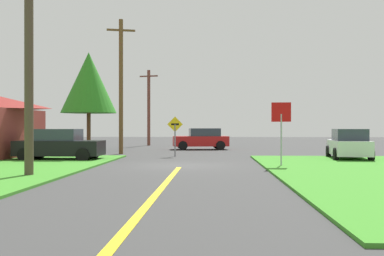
{
  "coord_description": "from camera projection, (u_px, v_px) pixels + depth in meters",
  "views": [
    {
      "loc": [
        1.45,
        -20.63,
        1.72
      ],
      "look_at": [
        0.35,
        3.47,
        1.67
      ],
      "focal_mm": 43.34,
      "sensor_mm": 36.0,
      "label": 1
    }
  ],
  "objects": [
    {
      "name": "stop_sign",
      "position": [
        281.0,
        121.0,
        19.84
      ],
      "size": [
        0.83,
        0.1,
        2.78
      ],
      "rotation": [
        0.0,
        0.0,
        3.06
      ],
      "color": "#9EA0A8",
      "rests_on": "ground"
    },
    {
      "name": "car_approaching_junction",
      "position": [
        202.0,
        139.0,
        35.54
      ],
      "size": [
        4.4,
        2.52,
        1.62
      ],
      "rotation": [
        0.0,
        0.0,
        3.28
      ],
      "color": "red",
      "rests_on": "ground"
    },
    {
      "name": "lane_stripe_center",
      "position": [
        160.0,
        189.0,
        12.68
      ],
      "size": [
        0.2,
        14.0,
        0.01
      ],
      "primitive_type": "cube",
      "color": "yellow",
      "rests_on": "ground"
    },
    {
      "name": "utility_pole_far",
      "position": [
        149.0,
        106.0,
        43.17
      ],
      "size": [
        1.76,
        0.61,
        7.03
      ],
      "color": "brown",
      "rests_on": "ground"
    },
    {
      "name": "direction_sign",
      "position": [
        175.0,
        132.0,
        26.97
      ],
      "size": [
        0.91,
        0.08,
        2.33
      ],
      "color": "slate",
      "rests_on": "ground"
    },
    {
      "name": "parked_car_near_building",
      "position": [
        59.0,
        145.0,
        23.83
      ],
      "size": [
        4.36,
        2.13,
        1.62
      ],
      "rotation": [
        0.0,
        0.0,
        -0.01
      ],
      "color": "black",
      "rests_on": "ground"
    },
    {
      "name": "utility_pole_near",
      "position": [
        29.0,
        66.0,
        15.89
      ],
      "size": [
        1.77,
        0.56,
        7.4
      ],
      "color": "#4D3E2E",
      "rests_on": "ground"
    },
    {
      "name": "car_on_crossroad",
      "position": [
        349.0,
        145.0,
        24.23
      ],
      "size": [
        2.25,
        4.1,
        1.62
      ],
      "rotation": [
        0.0,
        0.0,
        1.46
      ],
      "color": "silver",
      "rests_on": "ground"
    },
    {
      "name": "oak_tree_left",
      "position": [
        89.0,
        83.0,
        33.42
      ],
      "size": [
        3.99,
        3.99,
        7.13
      ],
      "color": "brown",
      "rests_on": "ground"
    },
    {
      "name": "utility_pole_mid",
      "position": [
        121.0,
        84.0,
        29.52
      ],
      "size": [
        1.77,
        0.57,
        8.59
      ],
      "color": "brown",
      "rests_on": "ground"
    },
    {
      "name": "ground_plane",
      "position": [
        181.0,
        165.0,
        20.68
      ],
      "size": [
        120.0,
        120.0,
        0.0
      ],
      "primitive_type": "plane",
      "color": "#3A3A3A"
    }
  ]
}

